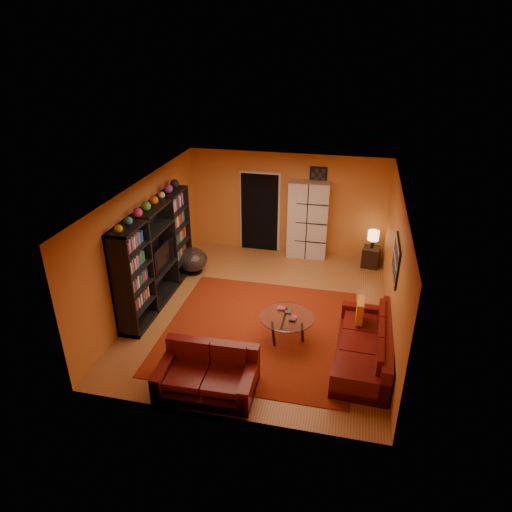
% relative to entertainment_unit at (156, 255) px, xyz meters
% --- Properties ---
extents(floor, '(6.00, 6.00, 0.00)m').
position_rel_entertainment_unit_xyz_m(floor, '(2.27, 0.00, -1.05)').
color(floor, brown).
rests_on(floor, ground).
extents(ceiling, '(6.00, 6.00, 0.00)m').
position_rel_entertainment_unit_xyz_m(ceiling, '(2.27, 0.00, 1.55)').
color(ceiling, white).
rests_on(ceiling, wall_back).
extents(wall_back, '(6.00, 0.00, 6.00)m').
position_rel_entertainment_unit_xyz_m(wall_back, '(2.27, 3.00, 0.25)').
color(wall_back, '#BC6B29').
rests_on(wall_back, floor).
extents(wall_front, '(6.00, 0.00, 6.00)m').
position_rel_entertainment_unit_xyz_m(wall_front, '(2.27, -3.00, 0.25)').
color(wall_front, '#BC6B29').
rests_on(wall_front, floor).
extents(wall_left, '(0.00, 6.00, 6.00)m').
position_rel_entertainment_unit_xyz_m(wall_left, '(-0.23, 0.00, 0.25)').
color(wall_left, '#BC6B29').
rests_on(wall_left, floor).
extents(wall_right, '(0.00, 6.00, 6.00)m').
position_rel_entertainment_unit_xyz_m(wall_right, '(4.78, 0.00, 0.25)').
color(wall_right, '#BC6B29').
rests_on(wall_right, floor).
extents(rug, '(3.60, 3.60, 0.01)m').
position_rel_entertainment_unit_xyz_m(rug, '(2.38, -0.70, -1.04)').
color(rug, '#601A0B').
rests_on(rug, floor).
extents(doorway, '(0.95, 0.10, 2.04)m').
position_rel_entertainment_unit_xyz_m(doorway, '(1.57, 2.96, -0.03)').
color(doorway, black).
rests_on(doorway, floor).
extents(wall_art_right, '(0.03, 1.00, 0.70)m').
position_rel_entertainment_unit_xyz_m(wall_art_right, '(4.75, -0.30, 0.55)').
color(wall_art_right, black).
rests_on(wall_art_right, wall_right).
extents(wall_art_back, '(0.42, 0.03, 0.52)m').
position_rel_entertainment_unit_xyz_m(wall_art_back, '(3.02, 2.98, 1.00)').
color(wall_art_back, black).
rests_on(wall_art_back, wall_back).
extents(entertainment_unit, '(0.45, 3.00, 2.10)m').
position_rel_entertainment_unit_xyz_m(entertainment_unit, '(0.00, 0.00, 0.00)').
color(entertainment_unit, black).
rests_on(entertainment_unit, floor).
extents(tv, '(0.95, 0.13, 0.55)m').
position_rel_entertainment_unit_xyz_m(tv, '(0.05, 0.04, -0.06)').
color(tv, black).
rests_on(tv, entertainment_unit).
extents(sofa, '(1.02, 2.31, 0.85)m').
position_rel_entertainment_unit_xyz_m(sofa, '(4.41, -1.16, -0.77)').
color(sofa, '#480B09').
rests_on(sofa, rug).
extents(loveseat, '(1.59, 0.98, 0.85)m').
position_rel_entertainment_unit_xyz_m(loveseat, '(1.89, -2.41, -0.77)').
color(loveseat, '#480B09').
rests_on(loveseat, rug).
extents(throw_pillow, '(0.12, 0.42, 0.42)m').
position_rel_entertainment_unit_xyz_m(throw_pillow, '(4.22, -0.56, -0.42)').
color(throw_pillow, orange).
rests_on(throw_pillow, sofa).
extents(coffee_table, '(1.00, 1.00, 0.50)m').
position_rel_entertainment_unit_xyz_m(coffee_table, '(2.92, -0.88, -0.59)').
color(coffee_table, silver).
rests_on(coffee_table, floor).
extents(storage_cabinet, '(1.00, 0.47, 1.97)m').
position_rel_entertainment_unit_xyz_m(storage_cabinet, '(2.85, 2.80, -0.06)').
color(storage_cabinet, beige).
rests_on(storage_cabinet, floor).
extents(bowl_chair, '(0.75, 0.75, 0.61)m').
position_rel_entertainment_unit_xyz_m(bowl_chair, '(0.27, 1.30, -0.72)').
color(bowl_chair, black).
rests_on(bowl_chair, floor).
extents(side_table, '(0.46, 0.46, 0.50)m').
position_rel_entertainment_unit_xyz_m(side_table, '(4.47, 2.55, -0.80)').
color(side_table, black).
rests_on(side_table, floor).
extents(table_lamp, '(0.27, 0.27, 0.44)m').
position_rel_entertainment_unit_xyz_m(table_lamp, '(4.47, 2.55, -0.24)').
color(table_lamp, black).
rests_on(table_lamp, side_table).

